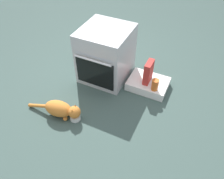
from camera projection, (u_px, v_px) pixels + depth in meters
ground at (96, 95)px, 2.67m from camera, size 8.00×8.00×0.00m
oven at (106, 54)px, 2.70m from camera, size 0.57×0.63×0.67m
pantry_cabinet at (148, 84)px, 2.73m from camera, size 0.48×0.36×0.10m
food_bowl at (75, 117)px, 2.38m from camera, size 0.11×0.11×0.08m
cat at (61, 109)px, 2.37m from camera, size 0.65×0.21×0.20m
cereal_box at (148, 72)px, 2.59m from camera, size 0.07×0.18×0.28m
sauce_jar at (155, 85)px, 2.54m from camera, size 0.08×0.08×0.14m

